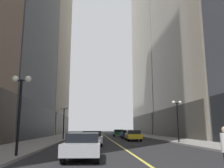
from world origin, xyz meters
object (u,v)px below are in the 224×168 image
at_px(car_white, 92,138).
at_px(street_lamp_left_near, 20,97).
at_px(car_green, 118,133).
at_px(car_yellow, 133,135).
at_px(street_lamp_right_mid, 177,112).
at_px(street_lamp_left_far, 64,115).
at_px(car_navy, 127,134).
at_px(car_silver, 83,145).

height_order(car_white, street_lamp_left_near, street_lamp_left_near).
height_order(car_white, car_green, same).
xyz_separation_m(car_yellow, street_lamp_right_mid, (3.79, -5.82, 2.54)).
bearing_deg(street_lamp_right_mid, car_white, -165.28).
bearing_deg(street_lamp_left_far, street_lamp_right_mid, -31.75).
bearing_deg(car_green, street_lamp_left_far, -121.19).
bearing_deg(car_navy, car_yellow, -92.00).
bearing_deg(car_silver, car_navy, 77.02).
bearing_deg(car_yellow, car_silver, -107.46).
xyz_separation_m(car_silver, car_navy, (5.79, 25.10, 0.00)).
height_order(car_white, car_yellow, same).
relative_size(car_green, street_lamp_left_far, 0.96).
height_order(car_navy, street_lamp_left_near, street_lamp_left_near).
relative_size(car_white, car_yellow, 0.89).
xyz_separation_m(street_lamp_left_near, street_lamp_right_mid, (12.80, 11.14, 0.00)).
height_order(car_green, street_lamp_left_far, street_lamp_left_far).
relative_size(car_navy, street_lamp_left_far, 1.06).
xyz_separation_m(car_yellow, car_green, (-0.14, 16.76, 0.00)).
relative_size(car_silver, street_lamp_left_far, 0.93).
bearing_deg(car_silver, street_lamp_left_far, 100.06).
bearing_deg(car_white, car_silver, -92.56).
bearing_deg(car_white, car_navy, 71.12).
distance_m(street_lamp_left_near, street_lamp_left_far, 19.06).
bearing_deg(car_navy, car_silver, -102.98).
height_order(street_lamp_left_near, street_lamp_right_mid, same).
bearing_deg(car_green, car_yellow, -89.53).
xyz_separation_m(car_silver, street_lamp_left_far, (-3.49, 19.67, 2.54)).
relative_size(car_yellow, street_lamp_left_far, 1.03).
distance_m(car_navy, street_lamp_left_far, 11.05).
distance_m(street_lamp_left_far, street_lamp_right_mid, 15.05).
relative_size(car_white, car_navy, 0.86).
relative_size(car_green, street_lamp_left_near, 0.96).
xyz_separation_m(car_green, street_lamp_left_far, (-8.88, -14.66, 2.54)).
xyz_separation_m(car_white, street_lamp_left_far, (-3.91, 10.26, 2.54)).
height_order(car_yellow, car_navy, same).
bearing_deg(street_lamp_right_mid, car_navy, 104.78).
bearing_deg(street_lamp_left_far, car_yellow, -13.11).
height_order(car_yellow, street_lamp_left_near, street_lamp_left_near).
height_order(car_green, street_lamp_right_mid, street_lamp_right_mid).
bearing_deg(car_silver, car_white, 87.44).
distance_m(car_white, car_navy, 16.59).
relative_size(car_silver, street_lamp_right_mid, 0.93).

